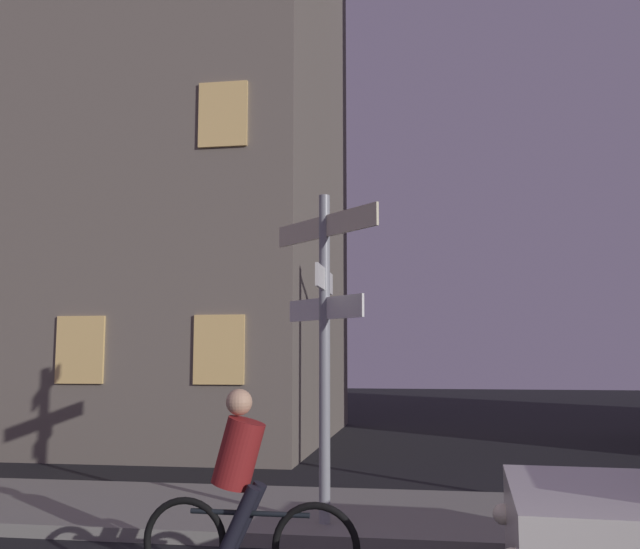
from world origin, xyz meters
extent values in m
cube|color=gray|center=(0.00, 6.23, 0.07)|extent=(40.00, 2.54, 0.14)
cylinder|color=gray|center=(-0.74, 5.48, 1.89)|extent=(0.12, 0.12, 3.51)
cube|color=beige|center=(-0.74, 5.48, 3.30)|extent=(1.29, 1.29, 0.24)
cube|color=white|center=(-0.74, 5.48, 2.71)|extent=(0.03, 1.10, 0.24)
cube|color=white|center=(-0.74, 5.48, 2.40)|extent=(0.95, 0.95, 0.24)
sphere|color=#F9EFCC|center=(0.91, 3.66, 0.68)|extent=(0.16, 0.16, 0.16)
torus|color=black|center=(-0.55, 3.68, 0.36)|extent=(0.72, 0.08, 0.72)
torus|color=black|center=(-1.65, 3.71, 0.36)|extent=(0.72, 0.08, 0.72)
cylinder|color=black|center=(-1.10, 3.70, 0.61)|extent=(1.00, 0.07, 0.04)
cylinder|color=maroon|center=(-1.20, 3.70, 1.08)|extent=(0.46, 0.33, 0.61)
sphere|color=tan|center=(-1.20, 3.70, 1.50)|extent=(0.22, 0.22, 0.22)
cylinder|color=black|center=(-1.15, 3.79, 0.58)|extent=(0.34, 0.13, 0.55)
cylinder|color=black|center=(-1.15, 3.61, 0.58)|extent=(0.34, 0.13, 0.55)
cube|color=#6B6056|center=(-7.07, 13.81, 9.91)|extent=(10.26, 8.12, 19.81)
cube|color=#F2C672|center=(-5.78, 9.71, 2.00)|extent=(0.90, 0.06, 1.20)
cube|color=#F2C672|center=(-3.22, 9.71, 2.00)|extent=(0.90, 0.06, 1.20)
cube|color=#F2C672|center=(-3.22, 9.71, 6.20)|extent=(0.90, 0.06, 1.20)
camera|label=1|loc=(0.38, -2.03, 1.88)|focal=39.38mm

